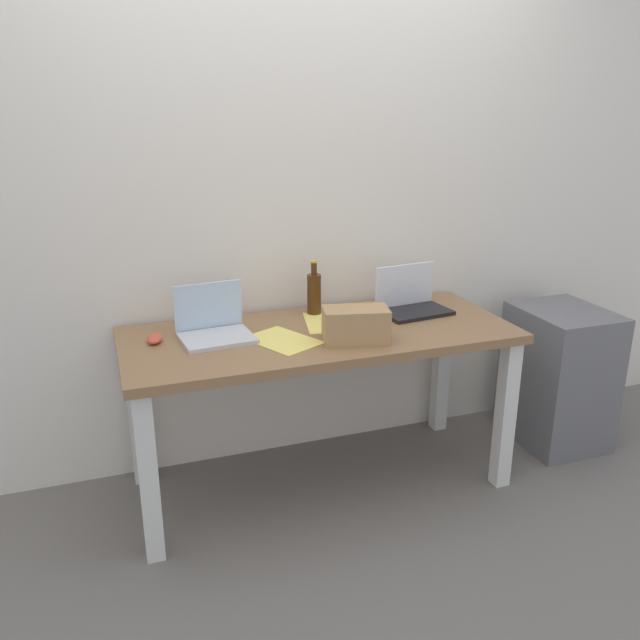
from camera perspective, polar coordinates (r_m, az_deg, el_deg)
name	(u,v)px	position (r m, az deg, el deg)	size (l,w,h in m)	color
ground_plane	(320,481)	(3.13, 0.00, -13.94)	(8.00, 8.00, 0.00)	slate
back_wall	(290,189)	(3.05, -2.61, 11.40)	(5.20, 0.08, 2.60)	silver
desk	(320,354)	(2.83, 0.00, -2.97)	(1.68, 0.70, 0.74)	olive
laptop_left	(214,327)	(2.74, -9.25, -0.64)	(0.31, 0.27, 0.22)	silver
laptop_right	(412,302)	(3.06, 8.06, 1.57)	(0.34, 0.24, 0.22)	black
beer_bottle	(314,293)	(2.99, -0.53, 2.40)	(0.06, 0.06, 0.25)	#47280F
computer_mouse	(155,339)	(2.74, -14.29, -1.60)	(0.06, 0.10, 0.03)	#D84C38
cardboard_box	(356,325)	(2.66, 3.16, -0.43)	(0.27, 0.15, 0.14)	tan
paper_sheet_near_back	(329,322)	(2.90, 0.83, -0.18)	(0.21, 0.30, 0.00)	#F4E06B
paper_yellow_folder	(283,340)	(2.69, -3.29, -1.79)	(0.21, 0.30, 0.00)	#F4E06B
filing_cabinet	(558,376)	(3.54, 20.14, -4.64)	(0.40, 0.48, 0.71)	slate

